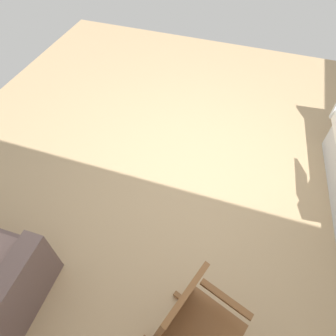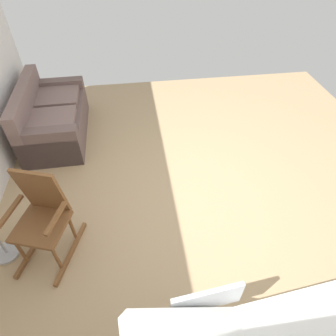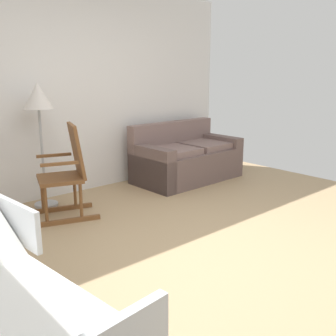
% 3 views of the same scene
% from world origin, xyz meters
% --- Properties ---
extents(ground_plane, '(6.56, 6.56, 0.00)m').
position_xyz_m(ground_plane, '(0.00, 0.00, 0.00)').
color(ground_plane, tan).
extents(rocking_chair, '(0.87, 0.69, 1.05)m').
position_xyz_m(rocking_chair, '(-0.41, 1.56, 0.50)').
color(rocking_chair, brown).
rests_on(rocking_chair, ground).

